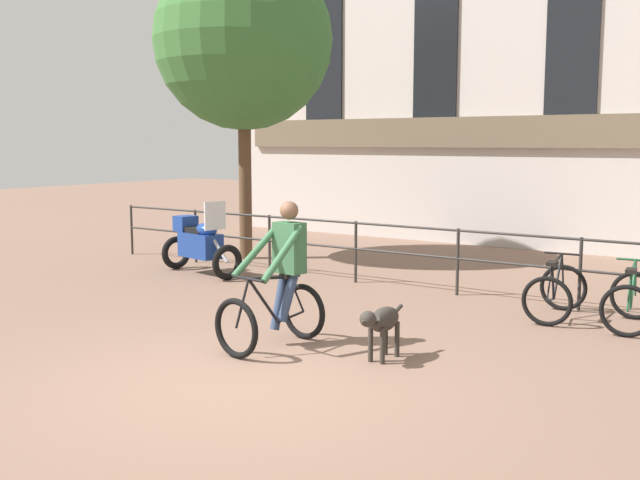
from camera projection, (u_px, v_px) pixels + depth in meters
The scene contains 9 objects.
ground_plane at pixel (238, 382), 7.48m from camera, with size 60.00×60.00×0.00m, color #7A5B4C.
canal_railing at pixel (458, 250), 11.62m from camera, with size 15.05×0.05×1.05m.
building_facade at pixel (579, 5), 15.74m from camera, with size 18.00×0.72×10.51m.
cyclist_with_bike at pixel (279, 282), 8.71m from camera, with size 0.81×1.24×1.70m.
dog at pixel (382, 322), 8.17m from camera, with size 0.24×0.89×0.61m.
parked_motorcycle at pixel (200, 243), 13.50m from camera, with size 1.81×0.95×1.35m.
parked_bicycle_near_lamp at pixel (555, 292), 10.15m from camera, with size 0.77×1.17×0.86m.
parked_bicycle_mid_left at pixel (631, 301), 9.60m from camera, with size 0.79×1.18×0.86m.
tree_canalside_left at pixel (243, 41), 14.83m from camera, with size 3.56×3.56×6.17m.
Camera 1 is at (4.81, -5.47, 2.39)m, focal length 42.00 mm.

